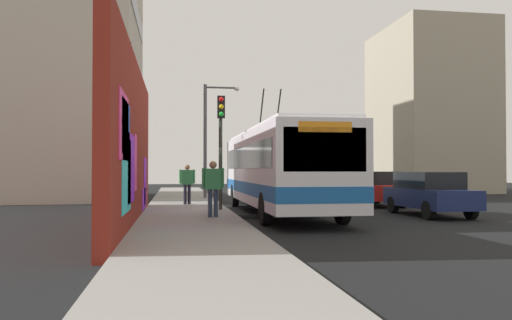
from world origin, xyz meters
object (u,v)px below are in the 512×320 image
parked_car_navy (429,193)px  traffic_light (221,133)px  pedestrian_at_curb (213,184)px  street_lamp (210,132)px  pedestrian_midblock (187,181)px  city_bus (278,167)px  parked_car_red (372,188)px

parked_car_navy → traffic_light: size_ratio=0.98×
pedestrian_at_curb → street_lamp: (11.40, -0.65, 2.50)m
pedestrian_midblock → pedestrian_at_curb: bearing=-174.0°
pedestrian_midblock → traffic_light: 3.94m
traffic_light → pedestrian_midblock: bearing=19.9°
traffic_light → street_lamp: (8.38, -0.14, 0.66)m
pedestrian_midblock → traffic_light: bearing=-160.1°
city_bus → street_lamp: size_ratio=2.02×
pedestrian_midblock → pedestrian_at_curb: pedestrian_at_curb is taller
parked_car_navy → parked_car_red: 5.40m
parked_car_red → pedestrian_at_curb: (-6.35, 7.87, 0.38)m
city_bus → pedestrian_midblock: bearing=42.7°
parked_car_red → pedestrian_midblock: pedestrian_midblock is taller
parked_car_red → street_lamp: bearing=55.0°
parked_car_red → street_lamp: (5.05, 7.21, 2.88)m
parked_car_red → traffic_light: traffic_light is taller
parked_car_red → pedestrian_midblock: 8.54m
parked_car_red → pedestrian_midblock: bearing=90.5°
traffic_light → parked_car_red: bearing=-65.6°
pedestrian_midblock → pedestrian_at_curb: (-6.28, -0.67, 0.04)m
parked_car_navy → parked_car_red: (5.40, -0.00, 0.00)m
parked_car_red → traffic_light: bearing=114.4°
parked_car_navy → pedestrian_at_curb: pedestrian_at_curb is taller
city_bus → parked_car_red: 6.44m
parked_car_navy → pedestrian_midblock: size_ratio=2.45×
city_bus → pedestrian_midblock: 4.95m
pedestrian_midblock → traffic_light: traffic_light is taller
city_bus → parked_car_navy: city_bus is taller
parked_car_red → street_lamp: street_lamp is taller
city_bus → parked_car_red: size_ratio=2.78×
pedestrian_midblock → street_lamp: 5.87m
traffic_light → street_lamp: size_ratio=0.71×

